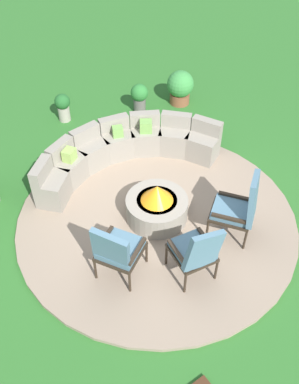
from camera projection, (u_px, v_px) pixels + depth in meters
ground_plane at (157, 219)px, 6.75m from camera, size 24.00×24.00×0.00m
patio_circle at (157, 218)px, 6.73m from camera, size 4.43×4.43×0.06m
fire_pit at (157, 206)px, 6.54m from camera, size 0.97×0.97×0.66m
curved_stone_bench at (123, 151)px, 7.45m from camera, size 3.38×1.56×0.74m
lounge_chair_front_left at (117, 250)px, 5.54m from camera, size 0.80×0.80×1.07m
lounge_chair_front_right at (196, 251)px, 5.53m from camera, size 0.63×0.65×1.05m
lounge_chair_back_left at (240, 207)px, 6.07m from camera, size 0.79×0.84×1.17m
potted_plant_0 at (180, 87)px, 8.99m from camera, size 0.57×0.57×0.74m
potted_plant_2 at (139, 96)px, 8.77m from camera, size 0.36×0.36×0.64m
potted_plant_5 at (63, 106)px, 8.55m from camera, size 0.32×0.32×0.60m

